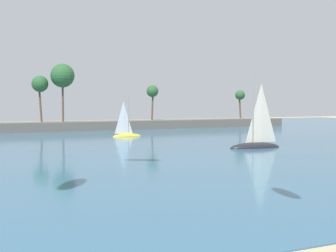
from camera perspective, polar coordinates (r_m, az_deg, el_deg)
The scene contains 4 objects.
sea at distance 69.60m, azimuth -17.66°, elevation -1.58°, with size 220.00×112.72×0.06m, color #33607F.
palm_headland at distance 85.82m, azimuth -18.76°, elevation 0.74°, with size 116.16×6.00×12.98m.
sailboat_mid_bay at distance 70.33m, azimuth -5.44°, elevation -0.85°, with size 4.92×1.73×7.03m.
sailboat_toward_headland at distance 53.61m, azimuth 11.42°, elevation -1.88°, with size 6.79×2.49×9.65m.
Camera 1 is at (-7.42, -3.33, 5.51)m, focal length 46.72 mm.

